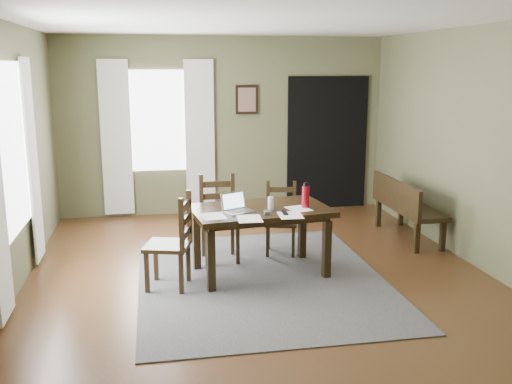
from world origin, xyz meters
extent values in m
cube|color=#492C16|center=(0.00, 0.00, -0.01)|extent=(5.00, 6.00, 0.01)
cube|color=brown|center=(0.00, 3.00, 1.35)|extent=(5.00, 0.02, 2.70)
cube|color=brown|center=(0.00, -3.00, 1.35)|extent=(5.00, 0.02, 2.70)
cube|color=brown|center=(-2.50, 0.00, 1.35)|extent=(0.02, 6.00, 2.70)
cube|color=brown|center=(2.50, 0.00, 1.35)|extent=(0.02, 6.00, 2.70)
cube|color=white|center=(0.00, 0.00, 2.70)|extent=(5.00, 6.00, 0.02)
cube|color=#444444|center=(0.00, 0.00, 0.01)|extent=(2.60, 3.20, 0.01)
cube|color=black|center=(0.03, 0.17, 0.72)|extent=(1.58, 1.07, 0.06)
cube|color=black|center=(0.03, 0.17, 0.67)|extent=(1.40, 0.89, 0.05)
cube|color=black|center=(-0.56, -0.25, 0.33)|extent=(0.09, 0.09, 0.63)
cube|color=black|center=(-0.65, 0.43, 0.33)|extent=(0.09, 0.09, 0.63)
cube|color=black|center=(0.70, -0.08, 0.33)|extent=(0.09, 0.09, 0.63)
cube|color=black|center=(0.61, 0.60, 0.33)|extent=(0.09, 0.09, 0.63)
cube|color=black|center=(-0.99, -0.06, 0.45)|extent=(0.53, 0.53, 0.04)
cube|color=black|center=(-1.11, 0.16, 0.22)|extent=(0.05, 0.05, 0.42)
cube|color=black|center=(-0.77, 0.06, 0.22)|extent=(0.05, 0.05, 0.42)
cube|color=black|center=(-1.20, -0.18, 0.22)|extent=(0.05, 0.05, 0.42)
cube|color=black|center=(-0.87, -0.28, 0.22)|extent=(0.05, 0.05, 0.42)
cube|color=black|center=(-0.75, 0.07, 0.73)|extent=(0.06, 0.06, 0.54)
cube|color=black|center=(-0.85, -0.29, 0.73)|extent=(0.06, 0.06, 0.54)
cube|color=black|center=(-0.80, -0.11, 0.59)|extent=(0.11, 0.31, 0.07)
cube|color=black|center=(-0.80, -0.11, 0.73)|extent=(0.11, 0.31, 0.07)
cube|color=black|center=(-0.80, -0.11, 0.88)|extent=(0.11, 0.31, 0.07)
cube|color=black|center=(-0.36, 0.67, 0.46)|extent=(0.45, 0.45, 0.04)
cube|color=black|center=(-0.53, 0.49, 0.23)|extent=(0.04, 0.04, 0.43)
cube|color=black|center=(-0.54, 0.84, 0.23)|extent=(0.04, 0.04, 0.43)
cube|color=black|center=(-0.18, 0.50, 0.23)|extent=(0.04, 0.04, 0.43)
cube|color=black|center=(-0.19, 0.85, 0.23)|extent=(0.04, 0.04, 0.43)
cube|color=black|center=(-0.55, 0.86, 0.74)|extent=(0.05, 0.05, 0.54)
cube|color=black|center=(-0.18, 0.87, 0.74)|extent=(0.05, 0.05, 0.54)
cube|color=black|center=(-0.37, 0.87, 0.59)|extent=(0.32, 0.04, 0.07)
cube|color=black|center=(-0.37, 0.87, 0.74)|extent=(0.32, 0.04, 0.07)
cube|color=black|center=(-0.37, 0.87, 0.89)|extent=(0.32, 0.04, 0.07)
cube|color=black|center=(0.40, 0.79, 0.40)|extent=(0.46, 0.46, 0.04)
cube|color=black|center=(0.21, 0.68, 0.20)|extent=(0.04, 0.04, 0.37)
cube|color=black|center=(0.28, 0.98, 0.20)|extent=(0.04, 0.04, 0.37)
cube|color=black|center=(0.51, 0.60, 0.20)|extent=(0.04, 0.04, 0.37)
cube|color=black|center=(0.58, 0.90, 0.20)|extent=(0.04, 0.04, 0.37)
cube|color=black|center=(0.28, 1.00, 0.64)|extent=(0.05, 0.05, 0.47)
cube|color=black|center=(0.60, 0.92, 0.64)|extent=(0.05, 0.05, 0.47)
cube|color=black|center=(0.44, 0.96, 0.52)|extent=(0.28, 0.09, 0.06)
cube|color=black|center=(0.44, 0.96, 0.64)|extent=(0.28, 0.09, 0.06)
cube|color=black|center=(0.44, 0.96, 0.77)|extent=(0.28, 0.09, 0.06)
cube|color=black|center=(2.22, 1.13, 0.42)|extent=(0.45, 1.41, 0.06)
cube|color=black|center=(2.39, 0.52, 0.20)|extent=(0.06, 0.06, 0.39)
cube|color=black|center=(2.05, 0.52, 0.20)|extent=(0.06, 0.06, 0.39)
cube|color=black|center=(2.39, 1.74, 0.20)|extent=(0.06, 0.06, 0.39)
cube|color=black|center=(2.05, 1.74, 0.20)|extent=(0.06, 0.06, 0.39)
cube|color=black|center=(2.02, 1.13, 0.63)|extent=(0.05, 1.41, 0.34)
cube|color=#B7B7BC|center=(-0.23, 0.04, 0.76)|extent=(0.35, 0.30, 0.01)
cube|color=#B7B7BC|center=(-0.28, 0.13, 0.85)|extent=(0.28, 0.17, 0.19)
cube|color=silver|center=(-0.27, 0.12, 0.85)|extent=(0.25, 0.14, 0.16)
cube|color=#3F3F42|center=(-0.23, 0.03, 0.76)|extent=(0.27, 0.21, 0.00)
cube|color=#3F3F42|center=(0.04, -0.09, 0.77)|extent=(0.07, 0.11, 0.03)
cube|color=black|center=(0.23, -0.10, 0.76)|extent=(0.05, 0.17, 0.02)
cylinder|color=silver|center=(0.12, 0.08, 0.82)|extent=(0.08, 0.08, 0.14)
cylinder|color=#B40D1E|center=(0.51, 0.11, 0.87)|extent=(0.09, 0.09, 0.24)
cylinder|color=black|center=(0.51, 0.11, 1.01)|extent=(0.05, 0.05, 0.04)
cube|color=white|center=(-0.51, -0.09, 0.75)|extent=(0.26, 0.32, 0.00)
cube|color=white|center=(0.27, -0.19, 0.75)|extent=(0.25, 0.32, 0.00)
cube|color=white|center=(0.42, 0.05, 0.75)|extent=(0.28, 0.32, 0.00)
cube|color=white|center=(-0.17, -0.25, 0.75)|extent=(0.26, 0.33, 0.00)
cube|color=white|center=(-2.47, 0.20, 1.45)|extent=(0.01, 1.30, 1.70)
cube|color=white|center=(-1.00, 2.97, 1.45)|extent=(1.00, 0.01, 1.50)
cube|color=silver|center=(-2.44, 1.02, 1.20)|extent=(0.03, 0.48, 2.30)
cube|color=silver|center=(-1.62, 2.94, 1.20)|extent=(0.44, 0.03, 2.30)
cube|color=silver|center=(-0.38, 2.94, 1.20)|extent=(0.44, 0.03, 2.30)
cube|color=black|center=(0.35, 2.97, 1.75)|extent=(0.34, 0.03, 0.44)
cube|color=brown|center=(0.35, 2.96, 1.75)|extent=(0.27, 0.01, 0.36)
cube|color=black|center=(1.65, 2.97, 1.05)|extent=(1.30, 0.03, 2.10)
camera|label=1|loc=(-1.11, -5.70, 2.25)|focal=40.00mm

